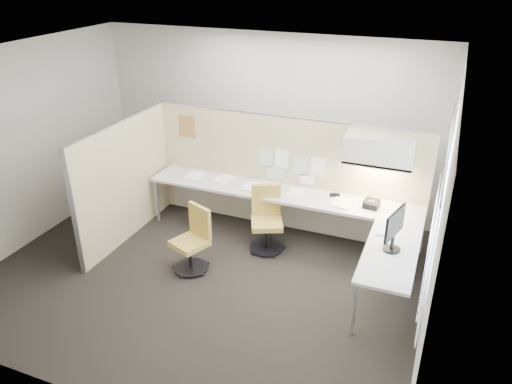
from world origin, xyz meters
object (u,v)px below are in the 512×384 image
at_px(chair_right, 266,221).
at_px(phone, 371,204).
at_px(desk, 299,208).
at_px(chair_left, 193,241).
at_px(monitor, 394,228).

relative_size(chair_right, phone, 3.96).
height_order(desk, chair_right, chair_right).
xyz_separation_m(chair_right, phone, (1.37, 0.37, 0.36)).
distance_m(chair_left, monitor, 2.58).
xyz_separation_m(desk, phone, (0.96, 0.15, 0.18)).
relative_size(chair_left, phone, 3.79).
bearing_deg(chair_left, desk, 65.62).
xyz_separation_m(chair_left, phone, (2.08, 1.22, 0.37)).
distance_m(desk, phone, 0.98).
xyz_separation_m(chair_right, monitor, (1.78, -0.62, 0.60)).
bearing_deg(chair_left, phone, 52.46).
height_order(chair_right, monitor, monitor).
xyz_separation_m(desk, chair_right, (-0.41, -0.22, -0.18)).
distance_m(desk, chair_right, 0.50).
height_order(chair_left, chair_right, chair_right).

